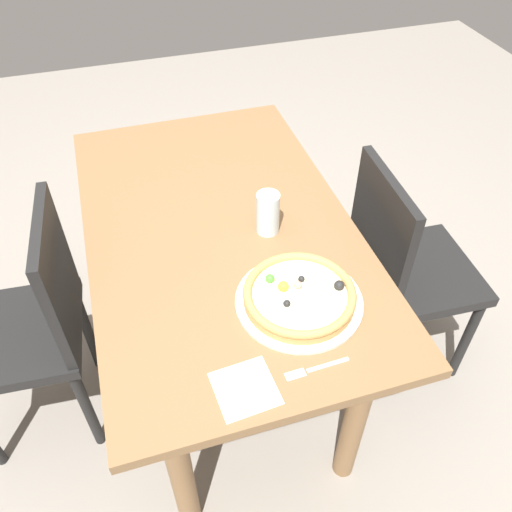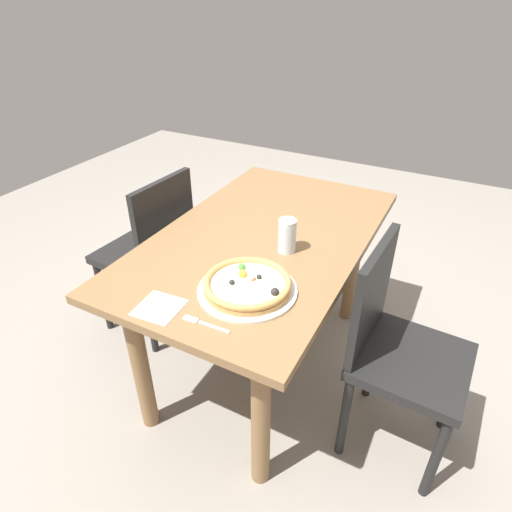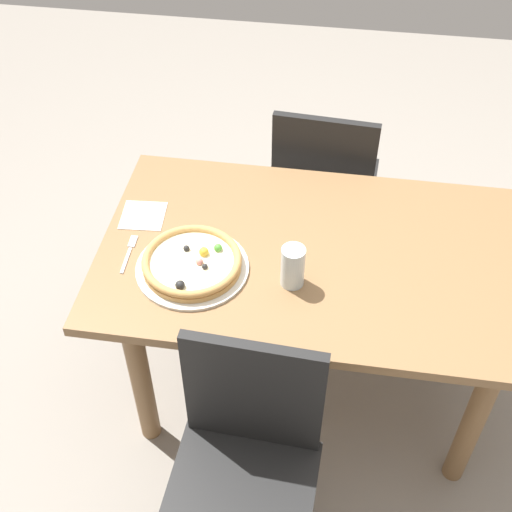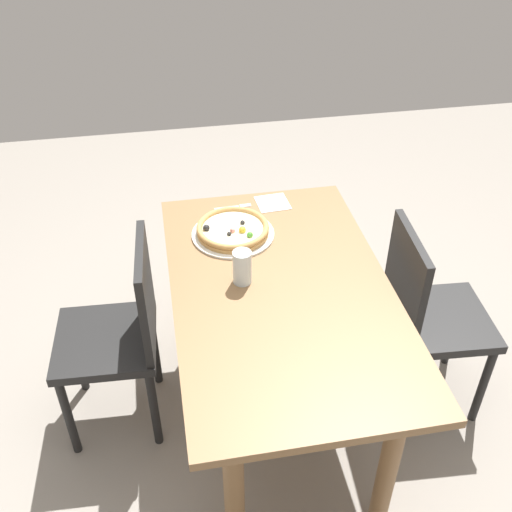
# 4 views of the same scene
# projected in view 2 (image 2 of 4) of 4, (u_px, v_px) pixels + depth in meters

# --- Properties ---
(ground_plane) EXTENTS (6.00, 6.00, 0.00)m
(ground_plane) POSITION_uv_depth(u_px,v_px,m) (262.00, 361.00, 2.20)
(ground_plane) COLOR gray
(dining_table) EXTENTS (1.36, 0.82, 0.74)m
(dining_table) POSITION_uv_depth(u_px,v_px,m) (263.00, 259.00, 1.87)
(dining_table) COLOR olive
(dining_table) RESTS_ON ground
(chair_near) EXTENTS (0.42, 0.42, 0.90)m
(chair_near) POSITION_uv_depth(u_px,v_px,m) (396.00, 347.00, 1.59)
(chair_near) COLOR black
(chair_near) RESTS_ON ground
(chair_far) EXTENTS (0.43, 0.43, 0.90)m
(chair_far) POSITION_uv_depth(u_px,v_px,m) (151.00, 250.00, 2.17)
(chair_far) COLOR black
(chair_far) RESTS_ON ground
(plate) EXTENTS (0.34, 0.34, 0.01)m
(plate) POSITION_uv_depth(u_px,v_px,m) (247.00, 290.00, 1.48)
(plate) COLOR silver
(plate) RESTS_ON dining_table
(pizza) EXTENTS (0.30, 0.30, 0.05)m
(pizza) POSITION_uv_depth(u_px,v_px,m) (247.00, 284.00, 1.46)
(pizza) COLOR tan
(pizza) RESTS_ON plate
(fork) EXTENTS (0.02, 0.17, 0.00)m
(fork) POSITION_uv_depth(u_px,v_px,m) (202.00, 323.00, 1.34)
(fork) COLOR silver
(fork) RESTS_ON dining_table
(drinking_glass) EXTENTS (0.07, 0.07, 0.14)m
(drinking_glass) POSITION_uv_depth(u_px,v_px,m) (287.00, 236.00, 1.67)
(drinking_glass) COLOR silver
(drinking_glass) RESTS_ON dining_table
(napkin) EXTENTS (0.15, 0.15, 0.00)m
(napkin) POSITION_uv_depth(u_px,v_px,m) (159.00, 307.00, 1.40)
(napkin) COLOR white
(napkin) RESTS_ON dining_table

